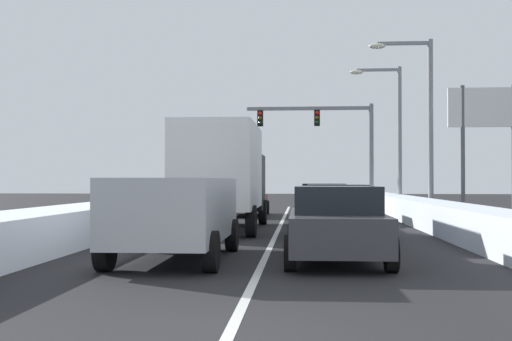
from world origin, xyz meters
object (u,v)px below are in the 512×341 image
Objects in this scene: sedan_green_right_lane_third at (323,203)px; street_lamp_right_far at (392,124)px; box_truck_center_lane_second at (223,172)px; traffic_light_gantry at (332,133)px; street_lamp_right_mid at (421,111)px; roadside_sign_right at (488,122)px; sedan_navy_right_lane_second at (337,210)px; sedan_charcoal_right_lane_nearest at (336,223)px; suv_silver_center_lane_nearest at (176,210)px; sedan_maroon_center_lane_third at (246,199)px.

street_lamp_right_far is (3.84, 8.19, 3.79)m from sedan_green_right_lane_third.
box_truck_center_lane_second is 18.07m from traffic_light_gantry.
roadside_sign_right is (2.54, -0.65, -0.54)m from street_lamp_right_mid.
box_truck_center_lane_second reaches higher than sedan_navy_right_lane_second.
box_truck_center_lane_second is at bearing -119.88° from street_lamp_right_far.
sedan_charcoal_right_lane_nearest is 0.82× the size of roadside_sign_right.
sedan_navy_right_lane_second is at bearing 57.39° from suv_silver_center_lane_nearest.
suv_silver_center_lane_nearest is at bearing -89.92° from sedan_maroon_center_lane_third.
roadside_sign_right is (6.69, 1.24, 3.25)m from sedan_green_right_lane_third.
box_truck_center_lane_second is (-3.25, 7.65, 1.14)m from sedan_charcoal_right_lane_nearest.
traffic_light_gantry is 1.37× the size of roadside_sign_right.
roadside_sign_right is (6.85, 13.33, 3.25)m from sedan_charcoal_right_lane_nearest.
street_lamp_right_far is at bearing 78.84° from sedan_charcoal_right_lane_nearest.
sedan_navy_right_lane_second is 0.82× the size of roadside_sign_right.
street_lamp_right_far is (-0.31, 6.30, -0.01)m from street_lamp_right_mid.
sedan_maroon_center_lane_third is (-0.02, 16.45, -0.25)m from suv_silver_center_lane_nearest.
sedan_green_right_lane_third is (0.16, 12.10, 0.00)m from sedan_charcoal_right_lane_nearest.
sedan_navy_right_lane_second is at bearing 86.69° from sedan_charcoal_right_lane_nearest.
sedan_maroon_center_lane_third is 0.60× the size of traffic_light_gantry.
street_lamp_right_mid is 6.31m from street_lamp_right_far.
sedan_green_right_lane_third is 12.63m from suv_silver_center_lane_nearest.
suv_silver_center_lane_nearest is (-3.56, -5.56, 0.25)m from sedan_navy_right_lane_second.
sedan_maroon_center_lane_third is (-3.43, 4.30, 0.00)m from sedan_green_right_lane_third.
traffic_light_gantry is at bearing 75.87° from box_truck_center_lane_second.
roadside_sign_right reaches higher than sedan_navy_right_lane_second.
traffic_light_gantry reaches higher than box_truck_center_lane_second.
sedan_maroon_center_lane_third is (-3.58, 10.89, 0.00)m from sedan_navy_right_lane_second.
suv_silver_center_lane_nearest is at bearing -89.92° from box_truck_center_lane_second.
traffic_light_gantry is at bearing 85.79° from sedan_green_right_lane_third.
sedan_green_right_lane_third is 13.46m from traffic_light_gantry.
box_truck_center_lane_second is 1.60× the size of sedan_maroon_center_lane_third.
street_lamp_right_far is at bearing 76.00° from sedan_navy_right_lane_second.
street_lamp_right_mid reaches higher than traffic_light_gantry.
street_lamp_right_mid is (7.58, -2.41, 3.80)m from sedan_maroon_center_lane_third.
roadside_sign_right is (10.10, 13.39, 3.00)m from suv_silver_center_lane_nearest.
sedan_green_right_lane_third is at bearing -155.57° from street_lamp_right_mid.
sedan_navy_right_lane_second is 19.86m from traffic_light_gantry.
suv_silver_center_lane_nearest is 16.46m from sedan_maroon_center_lane_third.
suv_silver_center_lane_nearest is at bearing -122.61° from sedan_navy_right_lane_second.
box_truck_center_lane_second reaches higher than sedan_maroon_center_lane_third.
sedan_navy_right_lane_second is 6.61m from suv_silver_center_lane_nearest.
box_truck_center_lane_second is at bearing 113.02° from sedan_charcoal_right_lane_nearest.
sedan_charcoal_right_lane_nearest is 5.52m from sedan_navy_right_lane_second.
sedan_navy_right_lane_second is (0.32, 5.51, 0.00)m from sedan_charcoal_right_lane_nearest.
traffic_light_gantry reaches higher than suv_silver_center_lane_nearest.
street_lamp_right_mid reaches higher than sedan_maroon_center_lane_third.
sedan_maroon_center_lane_third is 11.06m from roadside_sign_right.
sedan_navy_right_lane_second is 0.92× the size of suv_silver_center_lane_nearest.
sedan_navy_right_lane_second is at bearing -88.66° from sedan_green_right_lane_third.
street_lamp_right_mid is at bearing 24.43° from sedan_green_right_lane_third.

